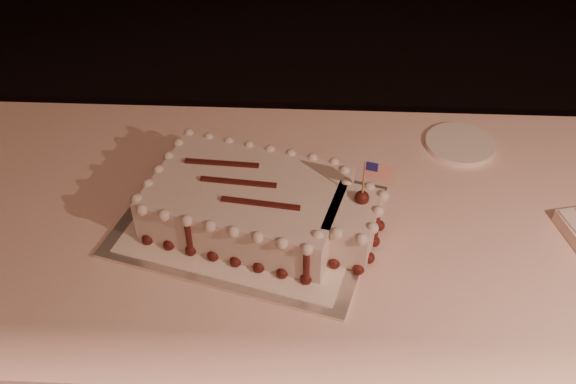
{
  "coord_description": "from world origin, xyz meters",
  "views": [
    {
      "loc": [
        -0.15,
        -0.35,
        1.66
      ],
      "look_at": [
        -0.19,
        0.59,
        0.83
      ],
      "focal_mm": 40.0,
      "sensor_mm": 36.0,
      "label": 1
    }
  ],
  "objects_px": {
    "cake_board": "(249,220)",
    "banquet_table": "(368,333)",
    "sheet_cake": "(260,205)",
    "side_plate": "(460,144)"
  },
  "relations": [
    {
      "from": "cake_board",
      "to": "sheet_cake",
      "type": "xyz_separation_m",
      "value": [
        0.03,
        -0.01,
        0.05
      ]
    },
    {
      "from": "banquet_table",
      "to": "side_plate",
      "type": "distance_m",
      "value": 0.5
    },
    {
      "from": "banquet_table",
      "to": "cake_board",
      "type": "relative_size",
      "value": 4.83
    },
    {
      "from": "banquet_table",
      "to": "cake_board",
      "type": "xyz_separation_m",
      "value": [
        -0.27,
        -0.01,
        0.38
      ]
    },
    {
      "from": "side_plate",
      "to": "sheet_cake",
      "type": "bearing_deg",
      "value": -147.31
    },
    {
      "from": "cake_board",
      "to": "side_plate",
      "type": "distance_m",
      "value": 0.55
    },
    {
      "from": "banquet_table",
      "to": "side_plate",
      "type": "bearing_deg",
      "value": 53.47
    },
    {
      "from": "sheet_cake",
      "to": "side_plate",
      "type": "bearing_deg",
      "value": 32.69
    },
    {
      "from": "cake_board",
      "to": "side_plate",
      "type": "bearing_deg",
      "value": 46.16
    },
    {
      "from": "cake_board",
      "to": "banquet_table",
      "type": "bearing_deg",
      "value": 18.47
    }
  ]
}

